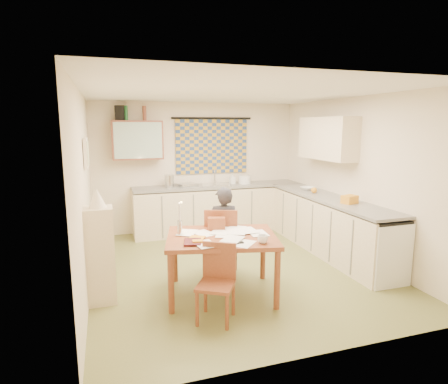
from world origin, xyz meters
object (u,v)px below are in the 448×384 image
object	(u,v)px
counter_right	(328,225)
chair_far	(222,255)
dining_table	(222,265)
person	(223,232)
stove	(380,250)
counter_back	(219,208)
shelf_stand	(101,256)

from	to	relation	value
counter_right	chair_far	world-z (taller)	chair_far
dining_table	person	xyz separation A→B (m)	(0.19, 0.55, 0.25)
dining_table	person	bearing A→B (deg)	83.49
counter_right	stove	world-z (taller)	counter_right
counter_right	chair_far	distance (m)	2.01
counter_back	chair_far	world-z (taller)	chair_far
counter_right	dining_table	size ratio (longest dim) A/B	1.97
counter_right	chair_far	xyz separation A→B (m)	(-1.96, -0.41, -0.15)
counter_back	person	world-z (taller)	person
counter_right	counter_back	bearing A→B (deg)	127.51
dining_table	person	size ratio (longest dim) A/B	1.20
counter_right	chair_far	bearing A→B (deg)	-168.05
chair_far	stove	bearing A→B (deg)	178.72
counter_back	dining_table	size ratio (longest dim) A/B	2.21
counter_back	stove	size ratio (longest dim) A/B	3.83
counter_back	person	xyz separation A→B (m)	(-0.60, -2.18, 0.17)
stove	chair_far	size ratio (longest dim) A/B	0.89
dining_table	person	distance (m)	0.63
dining_table	chair_far	bearing A→B (deg)	85.65
stove	chair_far	xyz separation A→B (m)	(-1.96, 0.81, -0.13)
counter_back	counter_right	bearing A→B (deg)	-52.49
dining_table	chair_far	xyz separation A→B (m)	(0.18, 0.56, -0.08)
counter_right	stove	distance (m)	1.23
chair_far	shelf_stand	distance (m)	1.64
counter_right	shelf_stand	xyz separation A→B (m)	(-3.54, -0.75, 0.12)
person	shelf_stand	bearing A→B (deg)	22.21
chair_far	person	world-z (taller)	person
dining_table	counter_back	bearing A→B (deg)	86.88
counter_back	shelf_stand	world-z (taller)	shelf_stand
person	shelf_stand	size ratio (longest dim) A/B	1.09
chair_far	shelf_stand	xyz separation A→B (m)	(-1.58, -0.33, 0.27)
stove	dining_table	bearing A→B (deg)	173.34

